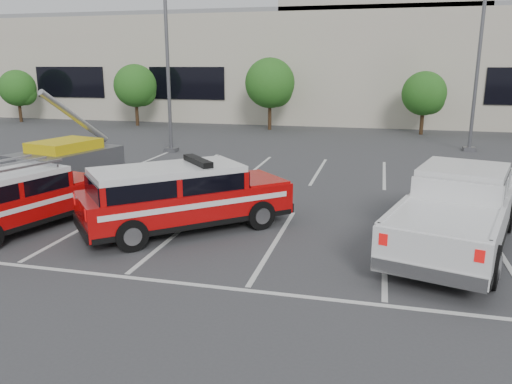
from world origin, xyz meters
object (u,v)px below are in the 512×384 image
utility_rig (62,163)px  light_pole_left (167,48)px  light_pole_mid (480,48)px  tree_left (137,87)px  tree_mid_right (425,95)px  white_pickup (456,217)px  ladder_suv (16,204)px  convention_building (356,60)px  fire_chief_suv (183,202)px  tree_mid_left (271,85)px  tree_far_left (19,89)px

utility_rig → light_pole_left: bearing=92.2°
light_pole_mid → utility_rig: (-16.45, -11.13, -4.48)m
tree_left → tree_mid_right: bearing=-0.0°
light_pole_left → white_pickup: 17.27m
light_pole_left → ladder_suv: 13.49m
light_pole_mid → utility_rig: 20.36m
convention_building → light_pole_mid: (6.82, -15.86, 0.47)m
fire_chief_suv → convention_building: bearing=132.9°
utility_rig → convention_building: bearing=84.0°
tree_mid_right → utility_rig: bearing=-130.2°
white_pickup → utility_rig: utility_rig is taller
tree_mid_left → utility_rig: bearing=-104.8°
tree_left → utility_rig: size_ratio=1.01×
tree_mid_right → ladder_suv: size_ratio=0.79×
tree_mid_right → light_pole_mid: bearing=-72.5°
tree_left → ladder_suv: tree_left is taller
light_pole_mid → tree_mid_left: bearing=153.1°
light_pole_left → light_pole_mid: size_ratio=1.00×
fire_chief_suv → white_pickup: white_pickup is taller
tree_mid_left → white_pickup: (9.26, -21.28, -2.26)m
ladder_suv → light_pole_mid: bearing=66.1°
tree_left → tree_mid_left: bearing=0.0°
tree_far_left → tree_mid_left: tree_mid_left is taller
tree_far_left → tree_mid_right: (30.00, 0.00, 0.00)m
tree_far_left → white_pickup: (29.26, -21.28, -1.72)m
convention_building → tree_mid_left: convention_building is taller
tree_far_left → ladder_suv: bearing=-51.8°
tree_far_left → light_pole_mid: size_ratio=0.39×
ladder_suv → utility_rig: utility_rig is taller
tree_left → ladder_suv: (7.89, -22.74, -2.03)m
convention_building → tree_mid_left: (-5.09, -9.82, -1.68)m
tree_far_left → ladder_suv: (17.89, -22.74, -1.76)m
light_pole_mid → fire_chief_suv: size_ratio=1.88×
tree_mid_left → convention_building: bearing=62.6°
convention_building → tree_far_left: size_ratio=15.04×
convention_building → light_pole_left: convention_building is taller
tree_mid_right → ladder_suv: (-12.11, -22.74, -1.76)m
light_pole_left → ladder_suv: (0.98, -12.70, -4.44)m
tree_far_left → utility_rig: (15.46, -17.17, -1.80)m
light_pole_mid → fire_chief_suv: (-9.64, -15.58, -4.39)m
tree_mid_right → ladder_suv: bearing=-118.0°
light_pole_left → fire_chief_suv: bearing=-65.2°
convention_building → tree_mid_left: 11.19m
tree_mid_left → tree_far_left: bearing=-180.0°
tree_far_left → light_pole_mid: (31.91, -6.05, 2.68)m
tree_far_left → utility_rig: tree_far_left is taller
tree_far_left → white_pickup: bearing=-36.0°
white_pickup → tree_left: bearing=148.3°
tree_far_left → tree_left: (10.00, 0.00, 0.27)m
tree_far_left → tree_mid_left: (20.00, 0.00, 0.54)m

